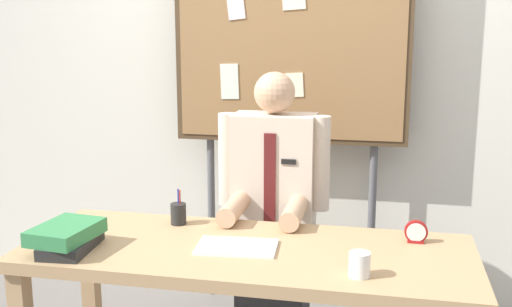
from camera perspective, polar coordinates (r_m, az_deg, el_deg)
back_wall at (r=3.64m, az=3.64°, el=7.55°), size 6.40×0.08×2.70m
desk at (r=2.57m, az=-0.86°, el=-10.45°), size 1.82×0.70×0.73m
person at (r=3.11m, az=1.60°, el=-6.34°), size 0.55×0.56×1.40m
bulletin_board at (r=3.44m, az=3.16°, el=9.84°), size 1.30×0.09×2.10m
book_stack at (r=2.60m, az=-16.86°, el=-7.33°), size 0.23×0.31×0.10m
open_notebook at (r=2.52m, az=-1.77°, el=-8.56°), size 0.33×0.23×0.01m
desk_clock at (r=2.66m, az=14.46°, el=-7.05°), size 0.09×0.04×0.09m
coffee_mug at (r=2.27m, az=9.47°, el=-10.00°), size 0.08×0.08×0.09m
pen_holder at (r=2.83m, az=-7.13°, el=-5.49°), size 0.07×0.07×0.16m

